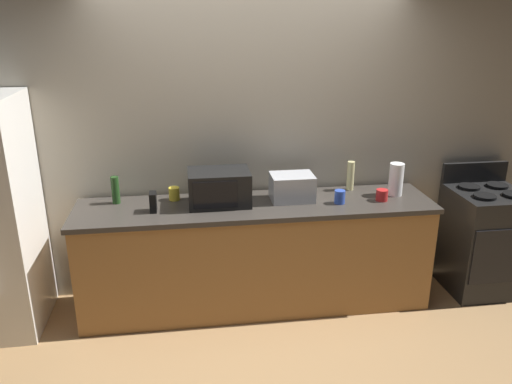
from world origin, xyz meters
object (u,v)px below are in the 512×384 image
Objects in this scene: paper_towel_roll at (396,179)px; microwave at (219,187)px; mug_red at (382,195)px; bottle_vinegar at (350,176)px; toaster_oven at (292,187)px; mug_yellow at (174,194)px; cordless_phone at (153,202)px; mug_blue at (340,197)px; stove_range at (483,240)px; bottle_wine at (115,190)px.

microwave is at bearing -179.91° from paper_towel_roll.
bottle_vinegar is at bearing 120.49° from mug_red.
bottle_vinegar is at bearing 9.17° from microwave.
toaster_oven is 0.95m from mug_yellow.
bottle_vinegar is at bearing 9.67° from cordless_phone.
cordless_phone is at bearing -170.41° from bottle_vinegar.
mug_red is (1.65, -0.25, -0.01)m from mug_yellow.
mug_blue is at bearing -177.89° from mug_red.
toaster_oven reaches higher than cordless_phone.
cordless_phone is (-0.51, -0.09, -0.06)m from microwave.
paper_towel_roll is (-0.83, 0.05, 0.57)m from stove_range.
bottle_wine is 2.32× the size of mug_red.
microwave is 4.59× the size of mug_yellow.
paper_towel_roll is 0.37m from bottle_vinegar.
cordless_phone is 1.58× the size of mug_red.
bottle_wine is at bearing 144.06° from cordless_phone.
mug_red is at bearing 2.11° from mug_blue.
bottle_vinegar is at bearing 151.33° from paper_towel_roll.
microwave reaches higher than stove_range.
stove_range is 10.33× the size of mug_yellow.
cordless_phone is 1.81m from mug_red.
toaster_oven is 0.87m from paper_towel_roll.
cordless_phone reaches higher than mug_blue.
stove_range is 1.01m from paper_towel_roll.
mug_yellow is 1.67m from mug_red.
paper_towel_roll is 0.21m from mug_red.
cordless_phone reaches higher than mug_red.
toaster_oven is at bearing 5.64° from cordless_phone.
toaster_oven is 2.27× the size of cordless_phone.
bottle_wine reaches higher than mug_blue.
paper_towel_roll is (1.45, 0.00, 0.00)m from microwave.
bottle_vinegar reaches higher than bottle_wine.
microwave is 4.49× the size of mug_blue.
microwave reaches higher than mug_red.
bottle_vinegar is (-0.33, 0.18, -0.01)m from paper_towel_roll.
stove_range is 2.25× the size of microwave.
cordless_phone is 1.40× the size of mug_blue.
bottle_vinegar is 0.36m from mug_blue.
mug_red is (0.71, -0.12, -0.06)m from toaster_oven.
microwave is 1.45m from paper_towel_roll.
bottle_wine is (-3.09, 0.17, 0.55)m from stove_range.
mug_yellow is (-1.81, 0.13, -0.08)m from paper_towel_roll.
mug_yellow is (0.45, 0.01, -0.06)m from bottle_wine.
microwave is at bearing -170.83° from bottle_vinegar.
microwave is at bearing 178.80° from stove_range.
microwave is 1.14m from bottle_vinegar.
cordless_phone is 0.37m from bottle_wine.
bottle_wine is 2.12m from mug_red.
paper_towel_roll is 1.23× the size of bottle_wine.
cordless_phone is 1.66m from bottle_vinegar.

